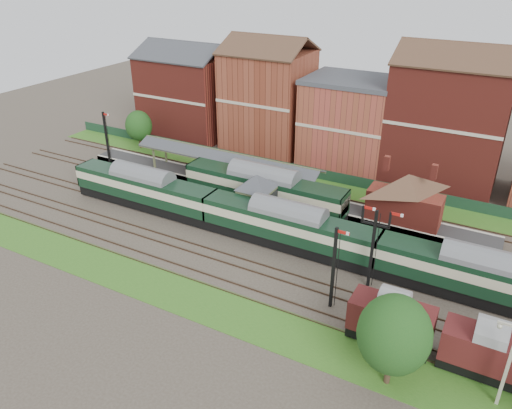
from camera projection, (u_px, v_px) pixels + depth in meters
The scene contains 20 objects.
ground at pixel (267, 241), 53.85m from camera, with size 160.00×160.00×0.00m, color #473D33.
grass_back at pixel (322, 186), 66.32m from camera, with size 90.00×4.50×0.06m, color #2D6619.
grass_front at pixel (205, 303), 44.47m from camera, with size 90.00×5.00×0.06m, color #2D6619.
fence at pixel (328, 176), 67.56m from camera, with size 90.00×0.12×1.50m, color #193823.
platform at pixel (267, 193), 63.37m from camera, with size 55.00×3.40×1.00m, color #2D2D2D.
signal_box at pixel (257, 197), 56.21m from camera, with size 5.40×5.40×6.00m.
brick_hut at pixel (322, 230), 53.71m from camera, with size 3.20×2.64×2.94m.
station_building at pixel (405, 197), 54.53m from camera, with size 8.10×8.10×5.90m.
canopy at pixel (226, 155), 64.06m from camera, with size 26.00×3.89×4.08m.
semaphore_bracket at pixel (373, 244), 44.64m from camera, with size 3.60×0.25×8.18m.
semaphore_platform_end at pixel (107, 138), 71.00m from camera, with size 1.23×0.25×8.00m.
semaphore_siding at pixel (334, 267), 42.21m from camera, with size 1.23×0.25×8.00m.
yard_lamp at pixel (509, 361), 32.81m from camera, with size 2.60×0.22×7.00m.
town_backdrop at pixel (348, 117), 70.24m from camera, with size 69.00×10.00×16.00m.
dmu_train at pixel (288, 226), 51.64m from camera, with size 57.33×3.01×4.40m.
platform_railcar at pixel (264, 189), 59.31m from camera, with size 20.35×3.20×4.69m.
goods_van_a at pixel (391, 320), 39.12m from camera, with size 6.45×2.79×3.91m.
goods_van_b at pixel (487, 351), 36.15m from camera, with size 6.29×2.73×3.82m.
tree_far at pixel (394, 335), 34.28m from camera, with size 5.14×5.14×7.49m.
tree_back at pixel (139, 126), 77.56m from camera, with size 4.13×4.13×6.03m.
Camera 1 is at (21.10, -40.98, 28.15)m, focal length 35.00 mm.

